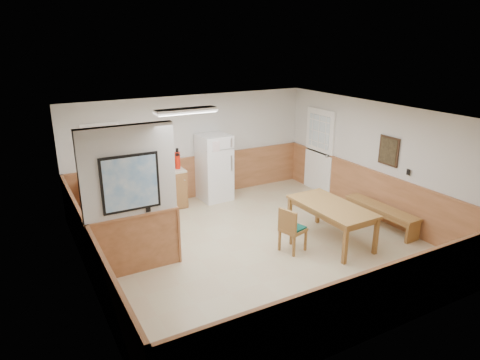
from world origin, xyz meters
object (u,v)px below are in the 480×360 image
refrigerator (214,167)px  fire_extinguisher (178,160)px  dining_table (331,210)px  dining_chair (290,227)px  dining_bench (381,211)px  soap_bottle (104,174)px

refrigerator → fire_extinguisher: refrigerator is taller
dining_table → fire_extinguisher: bearing=119.3°
refrigerator → dining_table: 3.29m
refrigerator → dining_table: bearing=-75.8°
dining_table → fire_extinguisher: (-1.86, 3.16, 0.45)m
dining_table → dining_chair: size_ratio=2.05×
dining_table → dining_chair: 0.94m
dining_chair → dining_bench: bearing=-15.6°
refrigerator → fire_extinguisher: size_ratio=3.33×
refrigerator → soap_bottle: bearing=176.6°
refrigerator → dining_chair: bearing=-92.2°
refrigerator → dining_bench: 3.92m
dining_chair → fire_extinguisher: size_ratio=1.78×
soap_bottle → dining_table: bearing=-42.2°
fire_extinguisher → refrigerator: bearing=-25.2°
soap_bottle → dining_chair: bearing=-50.9°
fire_extinguisher → dining_bench: bearing=-68.8°
fire_extinguisher → soap_bottle: fire_extinguisher is taller
refrigerator → dining_bench: (2.30, -3.14, -0.45)m
dining_table → dining_bench: size_ratio=1.01×
dining_bench → fire_extinguisher: (-3.22, 3.15, 0.76)m
refrigerator → soap_bottle: refrigerator is taller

